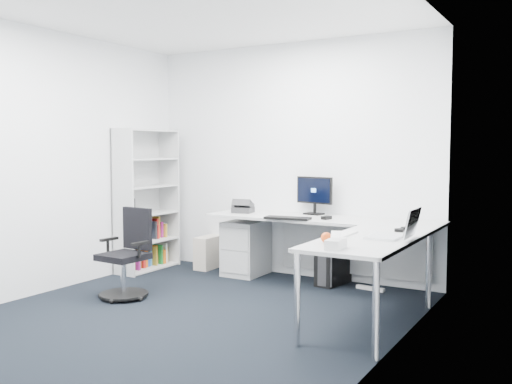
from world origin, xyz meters
The scene contains 21 objects.
ground centered at (0.00, 0.00, 0.00)m, with size 4.20×4.20×0.00m, color black.
ceiling centered at (0.00, 0.00, 2.70)m, with size 4.20×4.20×0.00m, color white.
wall_back centered at (0.00, 2.10, 1.35)m, with size 3.60×0.02×2.70m, color white.
wall_left centered at (-1.80, 0.00, 1.35)m, with size 0.02×4.20×2.70m, color white.
wall_right centered at (1.80, 0.00, 1.35)m, with size 0.02×4.20×2.70m, color white.
l_desk centered at (0.55, 1.40, 0.37)m, with size 2.54×1.42×0.74m, color #B3B5B6, non-canonical shape.
drawer_pedestal centered at (-0.43, 1.82, 0.32)m, with size 0.41×0.51×0.63m, color #B3B5B6.
bookshelf centered at (-1.62, 1.45, 0.86)m, with size 0.33×0.86×1.72m, color silver, non-canonical shape.
task_chair centered at (-0.93, 0.29, 0.44)m, with size 0.50×0.50×0.89m, color black, non-canonical shape.
black_pc_tower centered at (0.64, 1.88, 0.22)m, with size 0.20×0.46×0.45m, color black.
beige_pc_tower centered at (-1.02, 1.89, 0.20)m, with size 0.19×0.42×0.40m, color beige.
power_strip centered at (1.08, 1.83, 0.02)m, with size 0.31×0.05×0.04m, color silver.
monitor centered at (0.37, 1.97, 0.96)m, with size 0.46×0.15×0.44m, color black, non-canonical shape.
black_keyboard centered at (0.30, 1.45, 0.75)m, with size 0.48×0.17×0.02m, color black.
mouse centered at (0.66, 1.64, 0.76)m, with size 0.07×0.11×0.04m, color black.
desk_phone centered at (-0.42, 1.74, 0.82)m, with size 0.22×0.22×0.15m, color #2A2B2D, non-canonical shape.
laptop centered at (1.57, 0.74, 0.88)m, with size 0.38×0.37×0.27m, color silver, non-canonical shape.
white_keyboard centered at (1.22, 0.69, 0.75)m, with size 0.12×0.43×0.01m, color silver.
headphones centered at (1.59, 1.20, 0.77)m, with size 0.12×0.19×0.05m, color black, non-canonical shape.
orange_fruit centered at (1.26, 0.25, 0.79)m, with size 0.09×0.09×0.09m, color #DE4B13.
tissue_box centered at (1.42, 0.05, 0.78)m, with size 0.11×0.21×0.07m, color silver.
Camera 1 is at (3.01, -3.86, 1.49)m, focal length 40.00 mm.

